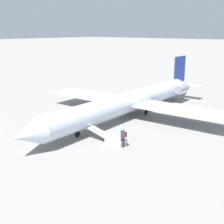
# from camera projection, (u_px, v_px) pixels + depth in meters

# --- Properties ---
(ground_plane) EXTENTS (600.00, 600.00, 0.00)m
(ground_plane) POSITION_uv_depth(u_px,v_px,m) (127.00, 118.00, 36.68)
(ground_plane) COLOR gray
(airplane_main) EXTENTS (31.75, 24.39, 6.27)m
(airplane_main) POSITION_uv_depth(u_px,v_px,m) (131.00, 101.00, 36.90)
(airplane_main) COLOR silver
(airplane_main) RESTS_ON ground
(boarding_stairs) EXTENTS (1.33, 4.08, 1.60)m
(boarding_stairs) POSITION_uv_depth(u_px,v_px,m) (112.00, 140.00, 28.40)
(boarding_stairs) COLOR #B2B2B7
(boarding_stairs) RESTS_ON ground
(passenger) EXTENTS (0.36, 0.55, 1.74)m
(passenger) POSITION_uv_depth(u_px,v_px,m) (123.00, 136.00, 27.34)
(passenger) COLOR #23232D
(passenger) RESTS_ON ground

